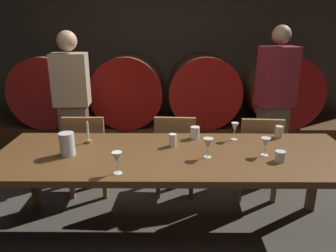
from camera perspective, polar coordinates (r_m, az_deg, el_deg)
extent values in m
cube|color=#473A2D|center=(5.09, -0.16, 12.50)|extent=(6.13, 0.24, 2.52)
cube|color=#4C2D16|center=(4.78, -0.21, -1.07)|extent=(5.52, 0.90, 0.38)
cylinder|color=brown|center=(4.89, -19.35, 6.35)|extent=(0.94, 0.88, 0.94)
cylinder|color=#B21C16|center=(4.47, -21.22, 5.12)|extent=(0.95, 0.03, 0.95)
cylinder|color=#B21C16|center=(5.31, -17.77, 7.39)|extent=(0.95, 0.03, 0.95)
cylinder|color=#2D2D33|center=(4.89, -19.35, 6.35)|extent=(0.95, 0.04, 0.95)
cylinder|color=brown|center=(4.64, -6.78, 6.66)|extent=(0.94, 0.88, 0.94)
cylinder|color=maroon|center=(4.20, -7.52, 5.42)|extent=(0.95, 0.03, 0.95)
cylinder|color=maroon|center=(5.08, -6.17, 7.69)|extent=(0.95, 0.03, 0.95)
cylinder|color=#2D2D33|center=(4.64, -6.78, 6.66)|extent=(0.95, 0.04, 0.95)
cylinder|color=#513319|center=(4.63, 6.11, 6.66)|extent=(0.94, 0.88, 0.94)
cylinder|color=#9E1411|center=(4.19, 6.70, 5.41)|extent=(0.95, 0.03, 0.95)
cylinder|color=#9E1411|center=(5.07, 5.63, 7.69)|extent=(0.95, 0.03, 0.95)
cylinder|color=#2D2D33|center=(4.63, 6.11, 6.66)|extent=(0.95, 0.04, 0.95)
cylinder|color=brown|center=(4.85, 18.81, 6.32)|extent=(0.94, 0.88, 0.94)
cylinder|color=#9E1411|center=(4.43, 20.58, 5.08)|extent=(0.95, 0.03, 0.95)
cylinder|color=#9E1411|center=(5.27, 17.32, 7.36)|extent=(0.95, 0.03, 0.95)
cylinder|color=#2D2D33|center=(4.85, 18.81, 6.32)|extent=(0.95, 0.04, 0.95)
cube|color=brown|center=(2.57, 1.16, -5.34)|extent=(2.81, 0.94, 0.05)
cube|color=brown|center=(3.36, -22.47, -8.08)|extent=(0.07, 0.07, 0.72)
cube|color=brown|center=(3.39, 24.31, -8.11)|extent=(0.07, 0.07, 0.72)
cube|color=olive|center=(3.51, -13.59, -4.54)|extent=(0.40, 0.40, 0.04)
cube|color=olive|center=(3.27, -14.58, -2.04)|extent=(0.40, 0.04, 0.42)
cube|color=olive|center=(3.72, -10.19, -6.83)|extent=(0.04, 0.04, 0.42)
cube|color=olive|center=(3.80, -15.28, -6.71)|extent=(0.04, 0.04, 0.42)
cube|color=olive|center=(3.43, -11.13, -9.24)|extent=(0.04, 0.04, 0.42)
cube|color=olive|center=(3.50, -16.67, -9.03)|extent=(0.04, 0.04, 0.42)
cube|color=olive|center=(3.41, 1.32, -4.70)|extent=(0.42, 0.42, 0.04)
cube|color=olive|center=(3.16, 1.21, -2.13)|extent=(0.40, 0.06, 0.42)
cube|color=olive|center=(3.66, 4.08, -7.04)|extent=(0.05, 0.05, 0.42)
cube|color=olive|center=(3.67, -1.27, -6.91)|extent=(0.05, 0.05, 0.42)
cube|color=olive|center=(3.36, 4.11, -9.51)|extent=(0.05, 0.05, 0.42)
cube|color=olive|center=(3.37, -1.76, -9.36)|extent=(0.05, 0.05, 0.42)
cube|color=olive|center=(3.48, 15.26, -4.93)|extent=(0.43, 0.43, 0.04)
cube|color=olive|center=(3.23, 16.15, -2.42)|extent=(0.40, 0.07, 0.42)
cube|color=olive|center=(3.76, 17.08, -7.16)|extent=(0.05, 0.05, 0.42)
cube|color=olive|center=(3.70, 11.89, -7.15)|extent=(0.05, 0.05, 0.42)
cube|color=olive|center=(3.46, 18.24, -9.56)|extent=(0.05, 0.05, 0.42)
cube|color=olive|center=(3.39, 12.58, -9.60)|extent=(0.05, 0.05, 0.42)
cube|color=brown|center=(3.92, -15.86, -2.47)|extent=(0.31, 0.22, 0.86)
cube|color=tan|center=(3.74, -16.80, 7.84)|extent=(0.40, 0.27, 0.57)
sphere|color=#D8A884|center=(3.69, -17.40, 14.14)|extent=(0.21, 0.21, 0.21)
cube|color=brown|center=(3.89, 17.56, -2.72)|extent=(0.34, 0.26, 0.87)
cube|color=maroon|center=(3.70, 18.67, 8.22)|extent=(0.42, 0.32, 0.64)
sphere|color=tan|center=(3.66, 19.38, 14.95)|extent=(0.20, 0.20, 0.20)
cylinder|color=olive|center=(2.84, -13.81, -2.66)|extent=(0.05, 0.05, 0.02)
cylinder|color=#EDE5CC|center=(2.81, -13.95, -0.91)|extent=(0.02, 0.02, 0.16)
cone|color=yellow|center=(2.79, -14.10, 0.87)|extent=(0.01, 0.01, 0.02)
cylinder|color=silver|center=(2.61, -17.36, -3.06)|extent=(0.12, 0.12, 0.18)
cylinder|color=white|center=(2.26, -8.82, -8.20)|extent=(0.06, 0.06, 0.00)
cylinder|color=white|center=(2.25, -8.86, -7.38)|extent=(0.01, 0.01, 0.07)
cone|color=white|center=(2.22, -8.96, -5.58)|extent=(0.07, 0.07, 0.09)
cylinder|color=silver|center=(2.50, 6.97, -5.45)|extent=(0.06, 0.06, 0.00)
cylinder|color=silver|center=(2.49, 7.00, -4.66)|extent=(0.01, 0.01, 0.07)
cone|color=silver|center=(2.46, 7.07, -3.05)|extent=(0.08, 0.08, 0.08)
cylinder|color=white|center=(2.90, 11.55, -2.32)|extent=(0.06, 0.06, 0.00)
cylinder|color=white|center=(2.88, 11.60, -1.59)|extent=(0.01, 0.01, 0.08)
cone|color=white|center=(2.86, 11.69, -0.16)|extent=(0.07, 0.07, 0.08)
cylinder|color=white|center=(2.63, 16.61, -4.93)|extent=(0.06, 0.06, 0.00)
cylinder|color=white|center=(2.61, 16.68, -4.25)|extent=(0.01, 0.01, 0.06)
cone|color=white|center=(2.59, 16.82, -2.82)|extent=(0.07, 0.07, 0.08)
cylinder|color=white|center=(2.68, 0.83, -2.50)|extent=(0.06, 0.06, 0.11)
cylinder|color=white|center=(2.86, 4.77, -1.18)|extent=(0.08, 0.08, 0.11)
cylinder|color=silver|center=(2.54, 19.14, -5.05)|extent=(0.08, 0.08, 0.08)
cylinder|color=beige|center=(3.04, 18.95, -0.97)|extent=(0.07, 0.07, 0.10)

